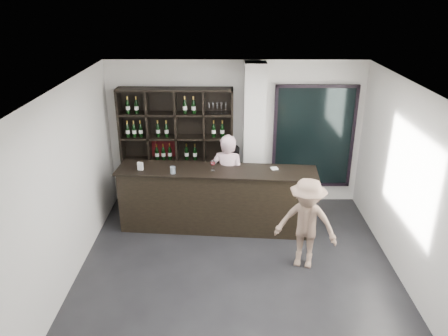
{
  "coord_description": "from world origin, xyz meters",
  "views": [
    {
      "loc": [
        -0.17,
        -5.52,
        4.17
      ],
      "look_at": [
        -0.21,
        1.1,
        1.4
      ],
      "focal_mm": 35.0,
      "sensor_mm": 36.0,
      "label": 1
    }
  ],
  "objects_px": {
    "customer": "(306,224)",
    "tasting_counter": "(217,199)",
    "taster_pink": "(228,179)",
    "taster_black": "(230,181)",
    "wine_shelf": "(177,149)"
  },
  "relations": [
    {
      "from": "tasting_counter",
      "to": "taster_pink",
      "type": "distance_m",
      "value": 0.44
    },
    {
      "from": "wine_shelf",
      "to": "customer",
      "type": "bearing_deg",
      "value": -44.33
    },
    {
      "from": "tasting_counter",
      "to": "taster_black",
      "type": "bearing_deg",
      "value": 66.02
    },
    {
      "from": "tasting_counter",
      "to": "taster_pink",
      "type": "height_order",
      "value": "taster_pink"
    },
    {
      "from": "customer",
      "to": "tasting_counter",
      "type": "bearing_deg",
      "value": 158.65
    },
    {
      "from": "taster_black",
      "to": "customer",
      "type": "height_order",
      "value": "customer"
    },
    {
      "from": "tasting_counter",
      "to": "taster_black",
      "type": "height_order",
      "value": "taster_black"
    },
    {
      "from": "tasting_counter",
      "to": "customer",
      "type": "relative_size",
      "value": 2.35
    },
    {
      "from": "tasting_counter",
      "to": "taster_pink",
      "type": "bearing_deg",
      "value": 58.56
    },
    {
      "from": "taster_pink",
      "to": "taster_black",
      "type": "xyz_separation_m",
      "value": [
        0.05,
        0.18,
        -0.13
      ]
    },
    {
      "from": "tasting_counter",
      "to": "customer",
      "type": "xyz_separation_m",
      "value": [
        1.42,
        -1.17,
        0.17
      ]
    },
    {
      "from": "tasting_counter",
      "to": "customer",
      "type": "height_order",
      "value": "customer"
    },
    {
      "from": "wine_shelf",
      "to": "taster_pink",
      "type": "height_order",
      "value": "wine_shelf"
    },
    {
      "from": "wine_shelf",
      "to": "tasting_counter",
      "type": "bearing_deg",
      "value": -51.08
    },
    {
      "from": "wine_shelf",
      "to": "taster_pink",
      "type": "relative_size",
      "value": 1.39
    }
  ]
}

